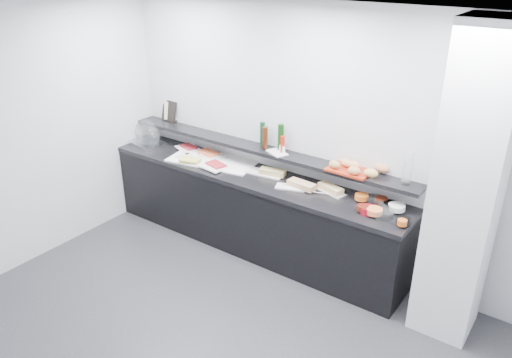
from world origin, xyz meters
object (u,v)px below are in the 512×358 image
Objects in this scene: sandwich_plate_mid at (291,187)px; bread_tray at (350,170)px; framed_print at (169,111)px; cloche_base at (147,143)px; condiment_tray at (277,153)px; carafe at (407,169)px.

sandwich_plate_mid is 0.74× the size of bread_tray.
sandwich_plate_mid is 2.06m from framed_print.
cloche_base is at bearing -100.60° from framed_print.
framed_print is 0.62× the size of bread_tray.
bread_tray is at bearing 1.95° from sandwich_plate_mid.
bread_tray is (2.65, 0.20, 0.24)m from cloche_base.
framed_print reaches higher than bread_tray.
condiment_tray is at bearing 18.43° from cloche_base.
bread_tray reaches higher than sandwich_plate_mid.
condiment_tray is (1.81, 0.18, 0.24)m from cloche_base.
framed_print is at bearing 178.44° from bread_tray.
condiment_tray is (-0.30, 0.19, 0.25)m from sandwich_plate_mid.
sandwich_plate_mid is at bearing 12.43° from cloche_base.
framed_print is 1.71m from condiment_tray.
carafe reaches higher than bread_tray.
cloche_base is 1.58× the size of carafe.
bread_tray reaches higher than cloche_base.
sandwich_plate_mid is 1.19× the size of framed_print.
condiment_tray is (1.70, -0.13, -0.12)m from framed_print.
condiment_tray is at bearing -177.66° from bread_tray.
framed_print reaches higher than condiment_tray.
cloche_base is 2.12m from sandwich_plate_mid.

